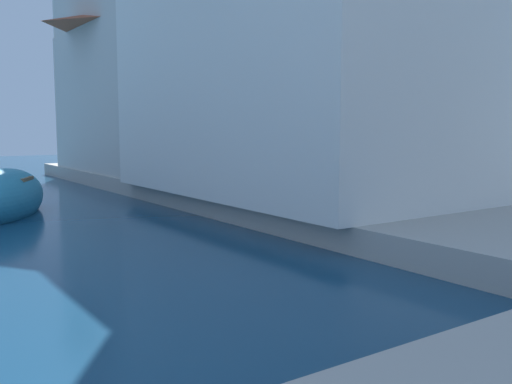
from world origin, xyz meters
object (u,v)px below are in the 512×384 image
Objects in this scene: waterfront_building_far at (158,87)px; quayside_tree at (266,92)px; moored_boat_1 at (3,198)px; waterfront_building_main at (307,29)px; waterfront_building_annex at (164,53)px.

waterfront_building_far is 5.48m from quayside_tree.
waterfront_building_far is at bearing 158.53° from moored_boat_1.
waterfront_building_annex is at bearing 90.00° from waterfront_building_main.
waterfront_building_annex is 1.16× the size of waterfront_building_far.
moored_boat_1 is at bearing -143.15° from waterfront_building_annex.
moored_boat_1 is at bearing 154.10° from waterfront_building_main.
moored_boat_1 is 8.89m from waterfront_building_main.
waterfront_building_far is (0.00, 9.25, -0.97)m from waterfront_building_main.
waterfront_building_far is (0.00, 0.61, -1.26)m from waterfront_building_annex.
waterfront_building_main is at bearing -90.00° from waterfront_building_far.
waterfront_building_main is 4.52m from quayside_tree.
waterfront_building_main is 1.26× the size of waterfront_building_far.
moored_boat_1 is 9.04m from quayside_tree.
moored_boat_1 is at bearing -175.89° from quayside_tree.
waterfront_building_main reaches higher than quayside_tree.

